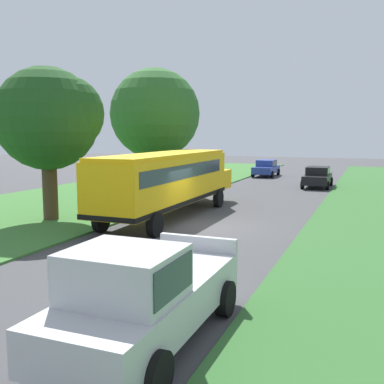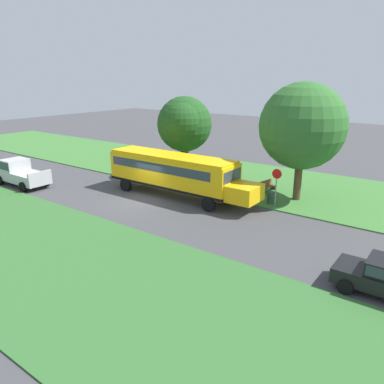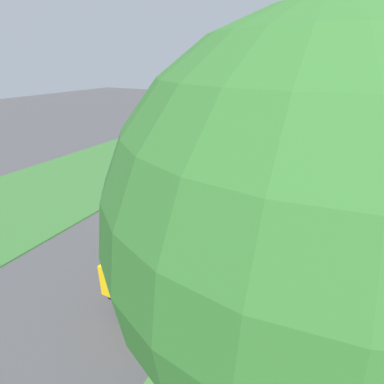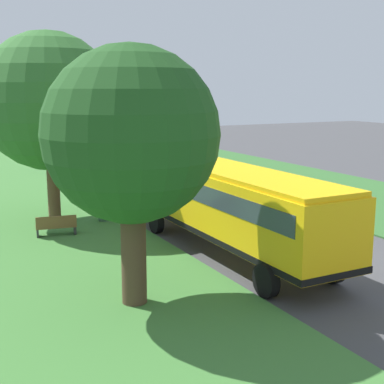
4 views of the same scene
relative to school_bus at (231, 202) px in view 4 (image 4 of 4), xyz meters
name	(u,v)px [view 4 (image 4 of 4)]	position (x,y,z in m)	size (l,w,h in m)	color
ground_plane	(309,254)	(2.49, -1.37, -1.92)	(120.00, 120.00, 0.00)	#424244
grass_verge	(27,304)	(-7.51, -1.37, -1.88)	(12.00, 80.00, 0.08)	#3D7533
school_bus	(231,202)	(0.00, 0.00, 0.00)	(2.84, 12.42, 3.16)	yellow
car_black_nearest	(175,166)	(5.29, 15.66, -1.05)	(2.02, 4.40, 1.56)	black
car_blue_middle	(64,159)	(-0.31, 22.93, -1.05)	(2.02, 4.40, 1.56)	#283D93
oak_tree_beside_bus	(137,132)	(-4.62, -2.62, 2.87)	(4.85, 4.73, 7.13)	#4C3826
oak_tree_roadside_mid	(48,103)	(-4.60, 7.76, 3.41)	(6.02, 6.02, 8.41)	brown
stop_sign	(110,182)	(-2.11, 7.19, -0.19)	(0.08, 0.68, 2.74)	gray
park_bench	(56,226)	(-5.12, 5.15, -1.45)	(1.66, 0.76, 0.92)	brown
trash_bin	(104,212)	(-2.59, 6.65, -1.47)	(0.56, 0.56, 0.90)	#2D4C33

